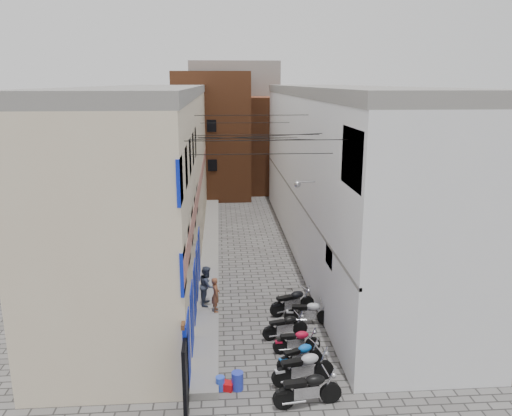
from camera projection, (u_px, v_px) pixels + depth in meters
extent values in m
plane|color=#585552|center=(272.00, 397.00, 15.00)|extent=(90.00, 90.00, 0.00)
cube|color=gray|center=(210.00, 252.00, 27.39)|extent=(0.90, 26.00, 0.25)
cube|color=beige|center=(152.00, 179.00, 26.17)|extent=(5.00, 26.00, 8.50)
cube|color=#B67366|center=(199.00, 183.00, 26.41)|extent=(0.10, 26.00, 0.80)
cube|color=#0B1FAF|center=(194.00, 293.00, 19.24)|extent=(0.12, 10.20, 2.40)
cube|color=#0B1FAF|center=(190.00, 192.00, 18.26)|extent=(0.10, 10.20, 4.00)
cube|color=gray|center=(148.00, 91.00, 25.06)|extent=(5.10, 26.00, 0.50)
cube|color=black|center=(186.00, 376.00, 14.17)|extent=(0.10, 1.20, 2.20)
cube|color=silver|center=(340.00, 177.00, 26.88)|extent=(5.00, 26.00, 8.50)
cube|color=#0B1FAF|center=(353.00, 158.00, 14.91)|extent=(0.10, 2.40, 1.80)
cube|color=white|center=(330.00, 256.00, 18.31)|extent=(0.08, 1.00, 0.70)
cylinder|color=#B2B2B7|center=(307.00, 182.00, 20.64)|extent=(0.80, 0.06, 0.06)
sphere|color=#B2B2B7|center=(297.00, 184.00, 20.64)|extent=(0.28, 0.28, 0.28)
cube|color=gray|center=(343.00, 91.00, 25.78)|extent=(5.10, 26.00, 0.50)
cube|color=gray|center=(294.00, 193.00, 26.92)|extent=(0.10, 26.00, 0.12)
cube|color=brown|center=(212.00, 135.00, 40.70)|extent=(6.00, 6.00, 10.00)
cube|color=brown|center=(271.00, 144.00, 43.23)|extent=(5.00, 6.00, 8.00)
cube|color=gray|center=(234.00, 123.00, 46.52)|extent=(8.00, 5.00, 11.00)
cube|color=black|center=(239.00, 187.00, 39.07)|extent=(2.00, 0.30, 2.40)
cylinder|color=black|center=(267.00, 140.00, 15.09)|extent=(5.20, 0.02, 0.02)
cylinder|color=black|center=(261.00, 154.00, 17.20)|extent=(5.20, 0.02, 0.02)
cylinder|color=black|center=(256.00, 135.00, 19.52)|extent=(5.20, 0.02, 0.02)
cylinder|color=black|center=(252.00, 115.00, 21.79)|extent=(5.20, 0.02, 0.02)
cylinder|color=black|center=(248.00, 138.00, 25.01)|extent=(5.20, 0.02, 0.02)
cylinder|color=black|center=(245.00, 123.00, 27.78)|extent=(5.20, 0.02, 0.02)
cylinder|color=black|center=(259.00, 136.00, 18.04)|extent=(5.65, 2.07, 0.02)
cylinder|color=black|center=(253.00, 138.00, 21.04)|extent=(5.80, 1.58, 0.02)
imported|color=brown|center=(216.00, 294.00, 19.94)|extent=(0.39, 0.55, 1.42)
imported|color=#3A4257|center=(207.00, 285.00, 20.56)|extent=(0.71, 0.87, 1.65)
cylinder|color=blue|center=(220.00, 383.00, 15.32)|extent=(0.33, 0.33, 0.44)
cylinder|color=#2434B7|center=(237.00, 381.00, 15.34)|extent=(0.47, 0.47, 0.57)
cube|color=red|center=(227.00, 386.00, 15.36)|extent=(0.48, 0.42, 0.25)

